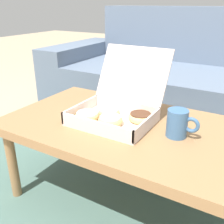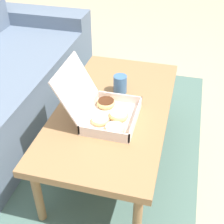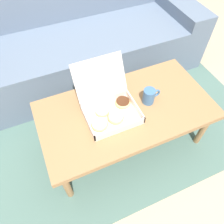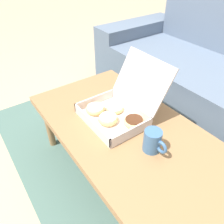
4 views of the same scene
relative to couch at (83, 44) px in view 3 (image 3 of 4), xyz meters
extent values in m
plane|color=tan|center=(0.00, -0.81, -0.30)|extent=(12.00, 12.00, 0.00)
cube|color=#4C6B60|center=(0.00, -0.51, -0.29)|extent=(2.31, 1.92, 0.01)
cube|color=slate|center=(0.00, -0.14, -0.07)|extent=(1.71, 0.63, 0.45)
cube|color=slate|center=(0.00, 0.27, 0.13)|extent=(1.71, 0.20, 0.86)
cube|color=slate|center=(0.97, -0.04, -0.02)|extent=(0.24, 0.83, 0.56)
cube|color=#997047|center=(0.00, -0.94, 0.09)|extent=(1.17, 0.62, 0.04)
cylinder|color=#997047|center=(-0.52, -1.19, -0.12)|extent=(0.04, 0.04, 0.36)
cylinder|color=#997047|center=(0.52, -1.19, -0.12)|extent=(0.04, 0.04, 0.36)
cylinder|color=#997047|center=(-0.52, -0.69, -0.12)|extent=(0.04, 0.04, 0.36)
cylinder|color=#997047|center=(0.52, -0.69, -0.12)|extent=(0.04, 0.04, 0.36)
cube|color=silver|center=(-0.11, -0.96, 0.11)|extent=(0.34, 0.26, 0.01)
cube|color=silver|center=(-0.11, -1.09, 0.14)|extent=(0.34, 0.01, 0.05)
cube|color=silver|center=(-0.11, -0.83, 0.14)|extent=(0.34, 0.01, 0.05)
cube|color=silver|center=(-0.28, -0.96, 0.14)|extent=(0.01, 0.26, 0.05)
cube|color=silver|center=(0.05, -0.96, 0.14)|extent=(0.01, 0.26, 0.05)
cube|color=silver|center=(-0.11, -0.77, 0.28)|extent=(0.34, 0.13, 0.23)
torus|color=#E5BC75|center=(-0.16, -0.91, 0.13)|extent=(0.10, 0.10, 0.03)
cylinder|color=white|center=(-0.16, -0.91, 0.14)|extent=(0.08, 0.08, 0.01)
torus|color=#E5BC75|center=(-0.10, -0.99, 0.13)|extent=(0.10, 0.10, 0.04)
cylinder|color=white|center=(-0.10, -0.99, 0.14)|extent=(0.09, 0.09, 0.02)
torus|color=#E5BC75|center=(-0.22, -1.00, 0.13)|extent=(0.11, 0.11, 0.03)
cylinder|color=white|center=(-0.22, -1.00, 0.14)|extent=(0.09, 0.09, 0.01)
torus|color=#E5BC75|center=(-0.01, -0.90, 0.13)|extent=(0.10, 0.10, 0.03)
cylinder|color=#472614|center=(-0.01, -0.90, 0.14)|extent=(0.09, 0.09, 0.02)
cylinder|color=#3D6693|center=(0.16, -0.94, 0.16)|extent=(0.08, 0.08, 0.11)
torus|color=#3D6693|center=(0.21, -0.94, 0.17)|extent=(0.06, 0.01, 0.06)
camera|label=1|loc=(0.41, -1.84, 0.59)|focal=42.00mm
camera|label=2|loc=(-1.38, -1.29, 1.13)|focal=50.00mm
camera|label=3|loc=(-0.44, -1.72, 1.25)|focal=35.00mm
camera|label=4|loc=(0.61, -1.48, 0.85)|focal=35.00mm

